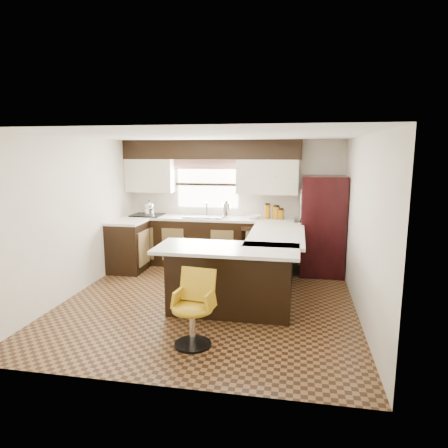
% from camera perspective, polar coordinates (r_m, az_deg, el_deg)
% --- Properties ---
extents(floor, '(4.40, 4.40, 0.00)m').
position_cam_1_polar(floor, '(6.01, -2.22, -10.98)').
color(floor, '#49301A').
rests_on(floor, ground).
extents(ceiling, '(4.40, 4.40, 0.00)m').
position_cam_1_polar(ceiling, '(5.61, -2.39, 12.51)').
color(ceiling, silver).
rests_on(ceiling, wall_back).
extents(wall_back, '(4.40, 0.00, 4.40)m').
position_cam_1_polar(wall_back, '(7.83, 1.27, 3.08)').
color(wall_back, beige).
rests_on(wall_back, floor).
extents(wall_front, '(4.40, 0.00, 4.40)m').
position_cam_1_polar(wall_front, '(3.63, -10.05, -5.54)').
color(wall_front, beige).
rests_on(wall_front, floor).
extents(wall_left, '(0.00, 4.40, 4.40)m').
position_cam_1_polar(wall_left, '(6.48, -20.72, 0.91)').
color(wall_left, beige).
rests_on(wall_left, floor).
extents(wall_right, '(0.00, 4.40, 4.40)m').
position_cam_1_polar(wall_right, '(5.62, 19.08, -0.34)').
color(wall_right, beige).
rests_on(wall_right, floor).
extents(base_cab_back, '(3.30, 0.60, 0.90)m').
position_cam_1_polar(base_cab_back, '(7.75, -2.40, -2.63)').
color(base_cab_back, black).
rests_on(base_cab_back, floor).
extents(base_cab_left, '(0.60, 0.70, 0.90)m').
position_cam_1_polar(base_cab_left, '(7.57, -13.53, -3.22)').
color(base_cab_left, black).
rests_on(base_cab_left, floor).
extents(counter_back, '(3.30, 0.60, 0.04)m').
position_cam_1_polar(counter_back, '(7.66, -2.42, 0.82)').
color(counter_back, silver).
rests_on(counter_back, base_cab_back).
extents(counter_left, '(0.60, 0.70, 0.04)m').
position_cam_1_polar(counter_left, '(7.48, -13.69, 0.30)').
color(counter_left, silver).
rests_on(counter_left, base_cab_left).
extents(soffit, '(3.40, 0.35, 0.36)m').
position_cam_1_polar(soffit, '(7.67, -1.91, 10.57)').
color(soffit, black).
rests_on(soffit, wall_back).
extents(upper_cab_left, '(0.94, 0.35, 0.64)m').
position_cam_1_polar(upper_cab_left, '(8.03, -10.48, 6.82)').
color(upper_cab_left, beige).
rests_on(upper_cab_left, wall_back).
extents(upper_cab_right, '(1.14, 0.35, 0.64)m').
position_cam_1_polar(upper_cab_right, '(7.53, 6.22, 6.71)').
color(upper_cab_right, beige).
rests_on(upper_cab_right, wall_back).
extents(window_pane, '(1.20, 0.02, 0.90)m').
position_cam_1_polar(window_pane, '(7.87, -2.36, 5.67)').
color(window_pane, white).
rests_on(window_pane, wall_back).
extents(valance, '(1.30, 0.06, 0.18)m').
position_cam_1_polar(valance, '(7.81, -2.44, 8.50)').
color(valance, '#D19B93').
rests_on(valance, wall_back).
extents(sink, '(0.75, 0.45, 0.03)m').
position_cam_1_polar(sink, '(7.65, -2.82, 1.08)').
color(sink, '#B2B2B7').
rests_on(sink, counter_back).
extents(dishwasher, '(0.58, 0.03, 0.78)m').
position_cam_1_polar(dishwasher, '(7.33, 4.76, -3.58)').
color(dishwasher, black).
rests_on(dishwasher, floor).
extents(cooktop, '(0.58, 0.50, 0.02)m').
position_cam_1_polar(cooktop, '(7.99, -10.88, 1.28)').
color(cooktop, black).
rests_on(cooktop, counter_back).
extents(peninsula_long, '(0.60, 1.95, 0.90)m').
position_cam_1_polar(peninsula_long, '(6.34, 7.01, -5.64)').
color(peninsula_long, black).
rests_on(peninsula_long, floor).
extents(peninsula_return, '(1.65, 0.60, 0.90)m').
position_cam_1_polar(peninsula_return, '(5.47, 0.81, -8.16)').
color(peninsula_return, black).
rests_on(peninsula_return, floor).
extents(counter_pen_long, '(0.84, 1.95, 0.04)m').
position_cam_1_polar(counter_pen_long, '(6.23, 7.57, -1.47)').
color(counter_pen_long, silver).
rests_on(counter_pen_long, peninsula_long).
extents(counter_pen_return, '(1.89, 0.84, 0.04)m').
position_cam_1_polar(counter_pen_return, '(5.26, 0.44, -3.57)').
color(counter_pen_return, silver).
rests_on(counter_pen_return, peninsula_return).
extents(refrigerator, '(0.76, 0.73, 1.77)m').
position_cam_1_polar(refrigerator, '(7.32, 13.91, -0.23)').
color(refrigerator, black).
rests_on(refrigerator, floor).
extents(bar_chair, '(0.52, 0.52, 0.86)m').
position_cam_1_polar(bar_chair, '(4.60, -4.55, -12.09)').
color(bar_chair, '#C19516').
rests_on(bar_chair, floor).
extents(kettle, '(0.21, 0.21, 0.28)m').
position_cam_1_polar(kettle, '(7.95, -10.62, 2.37)').
color(kettle, silver).
rests_on(kettle, cooktop).
extents(percolator, '(0.14, 0.14, 0.29)m').
position_cam_1_polar(percolator, '(7.56, 0.34, 1.97)').
color(percolator, silver).
rests_on(percolator, counter_back).
extents(mixing_bowl, '(0.32, 0.32, 0.07)m').
position_cam_1_polar(mixing_bowl, '(7.51, 4.27, 1.03)').
color(mixing_bowl, white).
rests_on(mixing_bowl, counter_back).
extents(canister_large, '(0.12, 0.12, 0.26)m').
position_cam_1_polar(canister_large, '(7.49, 6.18, 1.73)').
color(canister_large, '#9C660F').
rests_on(canister_large, counter_back).
extents(canister_med, '(0.14, 0.14, 0.23)m').
position_cam_1_polar(canister_med, '(7.48, 7.45, 1.57)').
color(canister_med, '#9C660F').
rests_on(canister_med, counter_back).
extents(canister_small, '(0.14, 0.14, 0.18)m').
position_cam_1_polar(canister_small, '(7.48, 8.06, 1.35)').
color(canister_small, '#9C660F').
rests_on(canister_small, counter_back).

